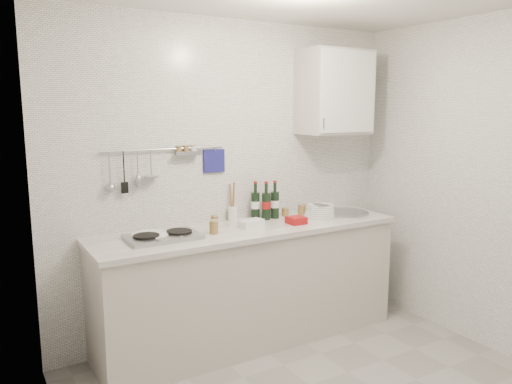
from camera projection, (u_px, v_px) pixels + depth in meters
back_wall at (231, 179)px, 4.02m from camera, size 3.00×0.02×2.50m
wall_left at (72, 246)px, 2.08m from camera, size 0.02×2.80×2.50m
wall_right at (506, 188)px, 3.60m from camera, size 0.02×2.80×2.50m
counter at (251, 287)px, 3.91m from camera, size 2.44×0.64×0.96m
wall_rail at (162, 162)px, 3.67m from camera, size 0.98×0.09×0.34m
wall_cabinet at (335, 92)px, 4.21m from camera, size 0.60×0.38×0.70m
plate_stack_hob at (149, 236)px, 3.46m from camera, size 0.28×0.27×0.04m
plate_stack_sink at (320, 211)px, 4.18m from camera, size 0.28×0.27×0.11m
wine_bottles at (266, 200)px, 4.07m from camera, size 0.23×0.13×0.31m
butter_dish at (251, 224)px, 3.80m from camera, size 0.21×0.13×0.06m
strawberry_punnet at (296, 220)px, 3.92m from camera, size 0.13×0.13×0.05m
utensil_crock at (233, 212)px, 4.01m from camera, size 0.08×0.08×0.32m
jar_a at (215, 221)px, 3.82m from camera, size 0.06×0.06×0.09m
jar_b at (302, 209)px, 4.23m from camera, size 0.07×0.07×0.10m
jar_c at (285, 212)px, 4.19m from camera, size 0.06×0.06×0.08m
jar_d at (214, 227)px, 3.60m from camera, size 0.07×0.07×0.10m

